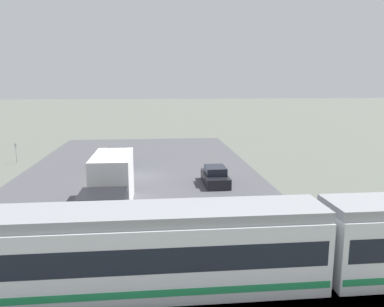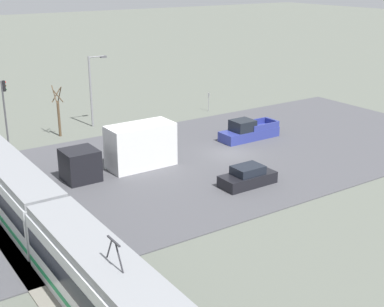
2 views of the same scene
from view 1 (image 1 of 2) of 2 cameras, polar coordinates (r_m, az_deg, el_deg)
ground_plane at (r=33.58m, az=-8.03°, el=-3.58°), size 320.00×320.00×0.00m
road_surface at (r=33.57m, az=-8.03°, el=-3.52°), size 21.64×44.76×0.08m
rail_bed at (r=16.20m, az=-10.70°, el=-19.93°), size 75.24×4.40×0.22m
light_rail_tram at (r=16.81m, az=19.37°, el=-12.77°), size 31.31×2.64×4.53m
box_truck at (r=24.62m, az=-12.26°, el=-4.99°), size 2.50×9.02×3.47m
pickup_truck at (r=37.48m, az=-11.32°, el=-0.93°), size 1.97×5.80×1.91m
sedan_car_0 at (r=30.68m, az=3.56°, el=-3.56°), size 1.87×4.21×1.46m
no_parking_sign at (r=42.81m, az=-25.25°, el=0.35°), size 0.32×0.08×2.09m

